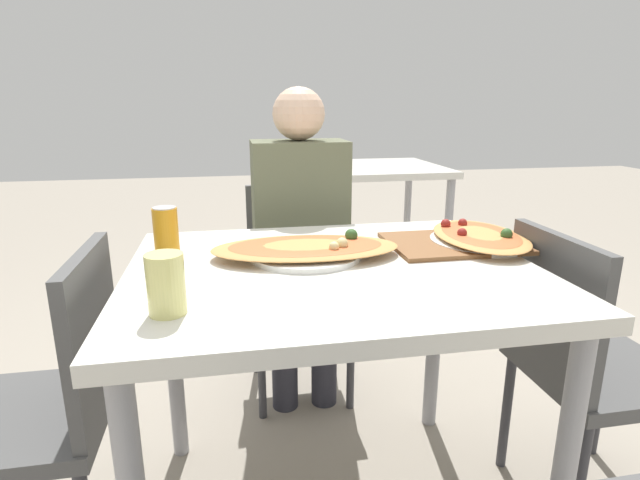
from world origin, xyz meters
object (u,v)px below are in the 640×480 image
chair_side_left (47,399)px  drink_glass (166,284)px  chair_far_seated (297,276)px  chair_side_right (583,357)px  person_seated (300,229)px  soda_can (166,230)px  pizza_main (307,249)px  pizza_second (480,237)px  dining_table (332,298)px

chair_side_left → drink_glass: drink_glass is taller
chair_far_seated → chair_side_right: (0.69, -0.81, 0.00)m
chair_side_right → person_seated: person_seated is taller
soda_can → drink_glass: bearing=-84.0°
person_seated → drink_glass: person_seated is taller
chair_far_seated → person_seated: person_seated is taller
soda_can → pizza_main: bearing=-16.3°
chair_far_seated → pizza_main: bearing=84.5°
pizza_main → soda_can: bearing=163.7°
soda_can → pizza_second: 0.88m
dining_table → drink_glass: 0.46m
person_seated → pizza_main: (-0.06, -0.54, 0.09)m
person_seated → drink_glass: size_ratio=10.06×
pizza_main → drink_glass: (-0.32, -0.32, 0.04)m
chair_far_seated → pizza_main: size_ratio=1.63×
chair_side_right → drink_glass: size_ratio=6.91×
dining_table → chair_far_seated: 0.76m
chair_side_right → chair_side_left: bearing=-92.4°
chair_side_left → pizza_main: (0.65, 0.10, 0.31)m
chair_side_left → drink_glass: (0.32, -0.21, 0.35)m
chair_far_seated → drink_glass: (-0.38, -0.97, 0.35)m
chair_far_seated → chair_side_right: 1.06m
pizza_main → pizza_second: pizza_main is taller
soda_can → pizza_second: soda_can is taller
chair_side_right → drink_glass: 1.14m
drink_glass → chair_side_right: bearing=8.3°
pizza_second → chair_far_seated: bearing=125.6°
chair_side_left → chair_side_right: 1.40m
pizza_main → dining_table: bearing=-58.7°
chair_side_right → drink_glass: drink_glass is taller
dining_table → person_seated: (0.01, 0.63, 0.02)m
chair_side_left → pizza_main: chair_side_left is taller
pizza_main → pizza_second: size_ratio=1.27×
soda_can → drink_glass: (0.04, -0.42, -0.00)m
chair_far_seated → drink_glass: size_ratio=6.91×
chair_side_right → soda_can: soda_can is taller
chair_far_seated → pizza_second: bearing=125.6°
chair_far_seated → drink_glass: bearing=68.3°
pizza_main → chair_side_left: bearing=-171.1°
chair_side_right → pizza_main: size_ratio=1.63×
person_seated → drink_glass: bearing=65.8°
dining_table → pizza_second: bearing=14.0°
person_seated → drink_glass: (-0.38, -0.86, 0.13)m
dining_table → pizza_main: pizza_main is taller
chair_far_seated → soda_can: soda_can is taller
chair_far_seated → person_seated: bearing=90.0°
chair_far_seated → soda_can: size_ratio=6.65×
drink_glass → chair_side_left: bearing=146.4°
chair_side_left → soda_can: soda_can is taller
dining_table → drink_glass: size_ratio=8.37×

